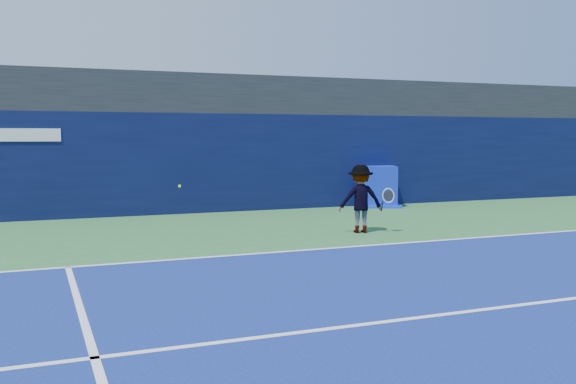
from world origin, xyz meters
The scene contains 8 objects.
ground centered at (0.00, 0.00, 0.00)m, with size 80.00×80.00×0.00m, color #306B34.
baseline centered at (0.00, 3.00, 0.01)m, with size 24.00×0.10×0.01m, color white.
service_line centered at (0.00, -2.00, 0.01)m, with size 24.00×0.10×0.01m, color white.
stadium_band centered at (0.00, 11.50, 3.60)m, with size 36.00×3.00×1.20m, color black.
back_wall_assembly centered at (0.00, 10.50, 1.50)m, with size 36.00×1.03×3.00m.
equipment_cart centered at (5.09, 9.65, 0.61)m, with size 1.82×1.82×1.33m.
tennis_player centered at (1.78, 4.75, 0.82)m, with size 1.33×0.85×1.63m.
tennis_ball centered at (-2.66, 4.52, 1.27)m, with size 0.06×0.06×0.06m.
Camera 1 is at (-5.56, -8.80, 2.32)m, focal length 40.00 mm.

